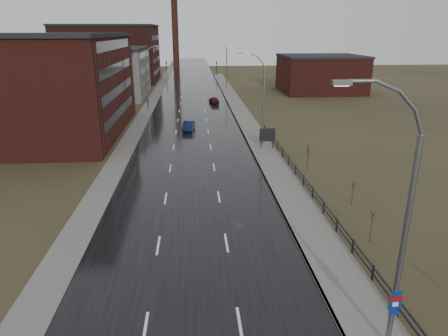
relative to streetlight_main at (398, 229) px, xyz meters
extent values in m
cube|color=black|center=(-8.47, 58.00, -6.03)|extent=(14.00, 300.00, 0.06)
cube|color=#595651|center=(0.13, 33.00, -5.97)|extent=(3.20, 180.00, 0.18)
cube|color=slate|center=(-1.39, 33.00, -5.97)|extent=(0.16, 180.00, 0.18)
cube|color=#595651|center=(-16.67, 58.00, -6.00)|extent=(2.40, 260.00, 0.12)
cube|color=#471914|center=(-29.47, 43.00, 0.44)|extent=(22.00, 28.00, 13.00)
cube|color=black|center=(-29.47, 43.00, 7.19)|extent=(22.44, 28.56, 0.50)
cube|color=black|center=(-18.49, 43.00, -3.06)|extent=(0.06, 22.40, 1.20)
cube|color=black|center=(-18.49, 43.00, -0.06)|extent=(0.06, 22.40, 1.20)
cube|color=black|center=(-18.49, 43.00, 2.94)|extent=(0.06, 22.40, 1.20)
cube|color=black|center=(-18.49, 43.00, 5.94)|extent=(0.06, 22.40, 1.20)
cube|color=slate|center=(-26.47, 76.00, -1.06)|extent=(16.00, 20.00, 10.00)
cube|color=black|center=(-26.47, 76.00, 4.19)|extent=(16.32, 20.40, 0.50)
cube|color=black|center=(-18.49, 76.00, -3.06)|extent=(0.06, 16.00, 1.20)
cube|color=black|center=(-18.49, 76.00, -0.06)|extent=(0.06, 16.00, 1.20)
cube|color=black|center=(-18.49, 76.00, 2.94)|extent=(0.06, 16.00, 1.20)
cube|color=#331611|center=(-31.47, 106.00, 1.44)|extent=(26.00, 24.00, 15.00)
cube|color=black|center=(-31.47, 106.00, 9.19)|extent=(26.52, 24.48, 0.50)
cube|color=black|center=(-18.49, 106.00, -3.06)|extent=(0.06, 19.20, 1.20)
cube|color=black|center=(-18.49, 106.00, -0.06)|extent=(0.06, 19.20, 1.20)
cube|color=black|center=(-18.49, 106.00, 2.94)|extent=(0.06, 19.20, 1.20)
cube|color=black|center=(-18.49, 106.00, 5.94)|extent=(0.06, 19.20, 1.20)
cube|color=#471914|center=(21.83, 80.00, -2.06)|extent=(18.00, 16.00, 8.00)
cube|color=black|center=(21.83, 80.00, 2.19)|extent=(18.36, 16.32, 0.50)
cylinder|color=#331611|center=(-14.47, 148.00, 8.94)|extent=(2.40, 2.40, 30.00)
cylinder|color=slate|center=(0.33, 0.00, -1.06)|extent=(0.24, 0.24, 10.00)
cylinder|color=slate|center=(0.14, 0.00, 4.40)|extent=(0.57, 0.14, 1.12)
cylinder|color=slate|center=(-0.41, 0.00, 5.22)|extent=(0.91, 0.14, 0.91)
cylinder|color=slate|center=(-1.22, 0.00, 5.76)|extent=(1.12, 0.14, 0.57)
cylinder|color=slate|center=(-2.19, 0.00, 5.95)|extent=(1.15, 0.14, 0.14)
cube|color=slate|center=(-2.94, 0.00, 5.90)|extent=(0.70, 0.28, 0.18)
cube|color=silver|center=(-2.94, 0.00, 5.80)|extent=(0.50, 0.20, 0.04)
cube|color=navy|center=(0.33, -0.12, -3.01)|extent=(0.45, 0.04, 0.22)
cube|color=navy|center=(0.33, -0.12, -3.51)|extent=(0.60, 0.04, 0.65)
cube|color=maroon|center=(0.33, -0.13, -3.28)|extent=(0.60, 0.04, 0.20)
cube|color=navy|center=(0.33, -0.12, -4.01)|extent=(0.45, 0.04, 0.22)
cube|color=silver|center=(0.33, -0.14, -3.56)|extent=(0.26, 0.02, 0.22)
cylinder|color=slate|center=(0.33, 34.00, -1.31)|extent=(0.24, 0.24, 9.50)
cylinder|color=slate|center=(0.16, 34.00, 3.84)|extent=(0.51, 0.14, 0.98)
cylinder|color=slate|center=(-0.32, 34.00, 4.56)|extent=(0.81, 0.14, 0.81)
cylinder|color=slate|center=(-1.03, 34.00, 5.04)|extent=(0.98, 0.14, 0.51)
cylinder|color=slate|center=(-1.87, 34.00, 5.20)|extent=(1.01, 0.14, 0.14)
cube|color=slate|center=(-2.56, 34.00, 5.15)|extent=(0.70, 0.28, 0.18)
cube|color=silver|center=(-2.56, 34.00, 5.05)|extent=(0.50, 0.20, 0.04)
cylinder|color=slate|center=(-16.47, 60.00, -1.31)|extent=(0.24, 0.24, 9.50)
cylinder|color=slate|center=(-16.30, 60.00, 3.84)|extent=(0.51, 0.14, 0.98)
cylinder|color=slate|center=(-15.83, 60.00, 4.56)|extent=(0.81, 0.14, 0.81)
cylinder|color=slate|center=(-15.11, 60.00, 5.04)|extent=(0.98, 0.14, 0.51)
cylinder|color=slate|center=(-14.27, 60.00, 5.20)|extent=(1.01, 0.14, 0.14)
cube|color=slate|center=(-13.59, 60.00, 5.15)|extent=(0.70, 0.28, 0.18)
cube|color=silver|center=(-13.59, 60.00, 5.05)|extent=(0.50, 0.20, 0.04)
cylinder|color=slate|center=(0.33, 88.00, -1.31)|extent=(0.24, 0.24, 9.50)
cylinder|color=slate|center=(0.16, 88.00, 3.84)|extent=(0.51, 0.14, 0.98)
cylinder|color=slate|center=(-0.32, 88.00, 4.56)|extent=(0.81, 0.14, 0.81)
cylinder|color=slate|center=(-1.03, 88.00, 5.04)|extent=(0.98, 0.14, 0.51)
cylinder|color=slate|center=(-1.87, 88.00, 5.20)|extent=(1.01, 0.14, 0.14)
cube|color=slate|center=(-2.56, 88.00, 5.15)|extent=(0.70, 0.28, 0.18)
cube|color=silver|center=(-2.56, 88.00, 5.05)|extent=(0.50, 0.20, 0.04)
cube|color=black|center=(1.83, 2.00, -5.51)|extent=(0.10, 0.10, 1.10)
cube|color=black|center=(1.83, 5.00, -5.51)|extent=(0.10, 0.10, 1.10)
cube|color=black|center=(1.83, 8.00, -5.51)|extent=(0.10, 0.10, 1.10)
cube|color=black|center=(1.83, 11.00, -5.51)|extent=(0.10, 0.10, 1.10)
cube|color=black|center=(1.83, 14.00, -5.51)|extent=(0.10, 0.10, 1.10)
cube|color=black|center=(1.83, 17.00, -5.51)|extent=(0.10, 0.10, 1.10)
cube|color=black|center=(1.83, 20.00, -5.51)|extent=(0.10, 0.10, 1.10)
cube|color=black|center=(1.83, 23.00, -5.51)|extent=(0.10, 0.10, 1.10)
cube|color=black|center=(1.83, 26.00, -5.51)|extent=(0.10, 0.10, 1.10)
cube|color=black|center=(1.83, 29.00, -5.51)|extent=(0.10, 0.10, 1.10)
cube|color=black|center=(1.83, 32.00, -5.51)|extent=(0.10, 0.10, 1.10)
cube|color=black|center=(1.83, 35.00, -5.51)|extent=(0.10, 0.10, 1.10)
cube|color=black|center=(1.83, 38.00, -5.51)|extent=(0.10, 0.10, 1.10)
cube|color=black|center=(1.83, 41.00, -5.51)|extent=(0.10, 0.10, 1.10)
cube|color=black|center=(1.83, 16.50, -5.11)|extent=(0.08, 53.00, 0.10)
cube|color=black|center=(1.83, 16.50, -5.51)|extent=(0.08, 53.00, 0.10)
cylinder|color=#382D23|center=(3.65, 9.48, -5.19)|extent=(0.08, 0.08, 1.75)
cylinder|color=#382D23|center=(3.70, 9.48, -4.05)|extent=(0.04, 0.59, 0.69)
cylinder|color=#382D23|center=(3.66, 9.52, -4.05)|extent=(0.56, 0.22, 0.70)
cylinder|color=#382D23|center=(3.61, 9.51, -4.05)|extent=(0.34, 0.50, 0.71)
cylinder|color=#382D23|center=(3.61, 9.45, -4.05)|extent=(0.34, 0.50, 0.71)
cylinder|color=#382D23|center=(3.66, 9.43, -4.05)|extent=(0.56, 0.22, 0.70)
cylinder|color=#382D23|center=(4.73, 15.56, -5.31)|extent=(0.08, 0.08, 1.50)
cylinder|color=#382D23|center=(4.78, 15.56, -4.33)|extent=(0.04, 0.51, 0.60)
cylinder|color=#382D23|center=(4.74, 15.61, -4.33)|extent=(0.49, 0.20, 0.61)
cylinder|color=#382D23|center=(4.69, 15.59, -4.33)|extent=(0.29, 0.43, 0.61)
cylinder|color=#382D23|center=(4.69, 15.53, -4.33)|extent=(0.29, 0.43, 0.61)
cylinder|color=#382D23|center=(4.74, 15.52, -4.33)|extent=(0.49, 0.20, 0.61)
cylinder|color=#382D23|center=(3.44, 24.39, -5.13)|extent=(0.08, 0.08, 1.85)
cylinder|color=#382D23|center=(3.49, 24.39, -3.93)|extent=(0.04, 0.62, 0.73)
cylinder|color=#382D23|center=(3.45, 24.43, -3.93)|extent=(0.59, 0.23, 0.74)
cylinder|color=#382D23|center=(3.40, 24.41, -3.93)|extent=(0.35, 0.53, 0.75)
cylinder|color=#382D23|center=(3.40, 24.36, -3.93)|extent=(0.35, 0.53, 0.75)
cylinder|color=#382D23|center=(3.45, 24.34, -3.93)|extent=(0.59, 0.23, 0.74)
cylinder|color=#382D23|center=(4.48, 28.19, -5.40)|extent=(0.08, 0.08, 1.33)
cylinder|color=#382D23|center=(4.53, 28.19, -4.53)|extent=(0.04, 0.45, 0.53)
cylinder|color=#382D23|center=(4.50, 28.24, -4.53)|extent=(0.43, 0.18, 0.54)
cylinder|color=#382D23|center=(4.44, 28.22, -4.53)|extent=(0.26, 0.39, 0.54)
cylinder|color=#382D23|center=(4.44, 28.16, -4.53)|extent=(0.26, 0.39, 0.54)
cylinder|color=#382D23|center=(4.50, 28.15, -4.53)|extent=(0.43, 0.18, 0.54)
cube|color=black|center=(-0.10, 32.47, -5.16)|extent=(0.10, 0.10, 1.80)
cube|color=black|center=(1.36, 32.47, -5.16)|extent=(0.10, 0.10, 1.80)
cube|color=silver|center=(0.63, 32.42, -4.21)|extent=(1.82, 0.08, 1.50)
cube|color=black|center=(0.63, 32.37, -4.21)|extent=(1.92, 0.04, 1.60)
cylinder|color=black|center=(-16.47, 118.00, -3.46)|extent=(0.16, 0.16, 5.20)
imported|color=black|center=(-16.47, 118.00, -1.31)|extent=(0.58, 2.73, 1.10)
sphere|color=#FF190C|center=(-16.47, 117.85, -1.01)|extent=(0.18, 0.18, 0.18)
cylinder|color=black|center=(-0.47, 118.00, -3.46)|extent=(0.16, 0.16, 5.20)
imported|color=black|center=(-0.47, 118.00, -1.31)|extent=(0.58, 2.73, 1.10)
sphere|color=#FF190C|center=(-0.47, 117.85, -1.01)|extent=(0.18, 0.18, 0.18)
imported|color=#0A1236|center=(-8.96, 42.87, -5.39)|extent=(1.94, 4.22, 1.34)
imported|color=#470B0F|center=(-4.07, 65.76, -5.40)|extent=(2.08, 4.07, 1.33)
camera|label=1|loc=(-8.17, -13.92, 7.62)|focal=32.00mm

